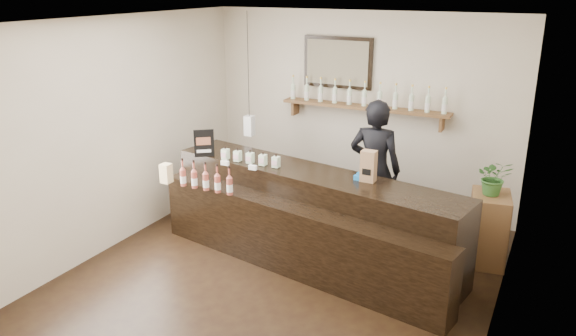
{
  "coord_description": "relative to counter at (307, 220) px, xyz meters",
  "views": [
    {
      "loc": [
        2.6,
        -4.96,
        3.17
      ],
      "look_at": [
        -0.25,
        0.7,
        1.05
      ],
      "focal_mm": 35.0,
      "sensor_mm": 36.0,
      "label": 1
    }
  ],
  "objects": [
    {
      "name": "tape_dispenser",
      "position": [
        0.59,
        0.1,
        0.6
      ],
      "size": [
        0.12,
        0.06,
        0.1
      ],
      "color": "blue",
      "rests_on": "counter"
    },
    {
      "name": "paper_bag",
      "position": [
        0.69,
        0.12,
        0.74
      ],
      "size": [
        0.16,
        0.13,
        0.35
      ],
      "color": "olive",
      "rests_on": "counter"
    },
    {
      "name": "back_wall_decor",
      "position": [
        -0.22,
        1.81,
        1.26
      ],
      "size": [
        2.66,
        0.96,
        1.69
      ],
      "color": "brown",
      "rests_on": "ground"
    },
    {
      "name": "room_shell",
      "position": [
        -0.07,
        -0.56,
        1.21
      ],
      "size": [
        5.0,
        5.0,
        5.0
      ],
      "color": "beige",
      "rests_on": "ground"
    },
    {
      "name": "counter",
      "position": [
        0.0,
        0.0,
        0.0
      ],
      "size": [
        3.83,
        1.69,
        1.23
      ],
      "color": "black",
      "rests_on": "ground"
    },
    {
      "name": "shopkeeper",
      "position": [
        0.49,
        0.99,
        0.53
      ],
      "size": [
        0.77,
        0.53,
        2.04
      ],
      "primitive_type": "imported",
      "rotation": [
        0.0,
        0.0,
        3.2
      ],
      "color": "black",
      "rests_on": "ground"
    },
    {
      "name": "potted_plant",
      "position": [
        1.93,
        0.87,
        0.57
      ],
      "size": [
        0.46,
        0.42,
        0.42
      ],
      "primitive_type": "imported",
      "rotation": [
        0.0,
        0.0,
        0.29
      ],
      "color": "#346729",
      "rests_on": "side_cabinet"
    },
    {
      "name": "side_cabinet",
      "position": [
        1.93,
        0.87,
        -0.07
      ],
      "size": [
        0.52,
        0.65,
        0.85
      ],
      "color": "brown",
      "rests_on": "ground"
    },
    {
      "name": "ground",
      "position": [
        -0.07,
        -0.56,
        -0.49
      ],
      "size": [
        5.0,
        5.0,
        0.0
      ],
      "primitive_type": "plane",
      "color": "black",
      "rests_on": "ground"
    },
    {
      "name": "promo_sign",
      "position": [
        -1.47,
        0.07,
        0.73
      ],
      "size": [
        0.21,
        0.17,
        0.35
      ],
      "color": "black",
      "rests_on": "counter"
    }
  ]
}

